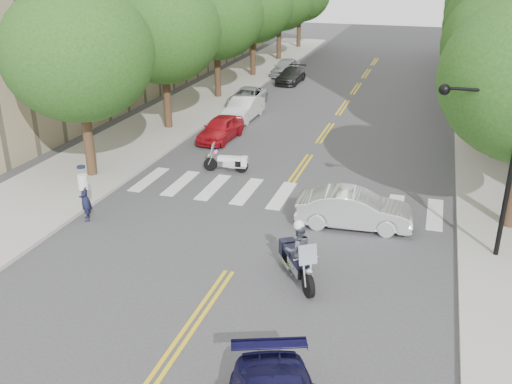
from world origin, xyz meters
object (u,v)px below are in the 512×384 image
at_px(motorcycle_parked, 230,162).
at_px(motorcycle_police, 297,253).
at_px(officer_standing, 85,199).
at_px(convertible, 354,209).

bearing_deg(motorcycle_parked, motorcycle_police, -156.49).
xyz_separation_m(motorcycle_parked, officer_standing, (-3.45, -6.52, 0.41)).
xyz_separation_m(motorcycle_police, convertible, (1.12, 4.29, -0.22)).
distance_m(motorcycle_parked, officer_standing, 7.39).
relative_size(motorcycle_parked, convertible, 0.49).
bearing_deg(convertible, officer_standing, 99.55).
relative_size(motorcycle_police, officer_standing, 1.28).
bearing_deg(motorcycle_parked, convertible, -131.02).
distance_m(motorcycle_police, motorcycle_parked, 9.83).
relative_size(motorcycle_police, convertible, 0.53).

